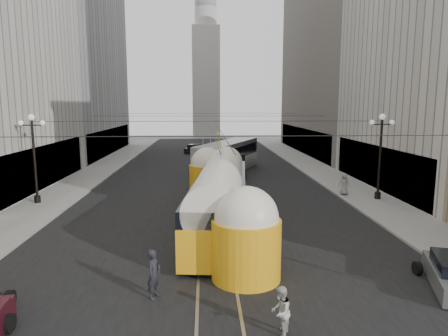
{
  "coord_description": "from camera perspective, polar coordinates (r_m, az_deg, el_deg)",
  "views": [
    {
      "loc": [
        -0.44,
        -10.84,
        7.15
      ],
      "look_at": [
        0.73,
        13.17,
        3.35
      ],
      "focal_mm": 32.0,
      "sensor_mm": 36.0,
      "label": 1
    }
  ],
  "objects": [
    {
      "name": "road",
      "position": [
        43.93,
        -2.18,
        -0.4
      ],
      "size": [
        20.0,
        85.0,
        0.02
      ],
      "primitive_type": "cube",
      "color": "black",
      "rests_on": "ground"
    },
    {
      "name": "distant_tower",
      "position": [
        91.18,
        -2.58,
        13.88
      ],
      "size": [
        6.0,
        6.0,
        31.36
      ],
      "color": "#B2AFA8",
      "rests_on": "ground"
    },
    {
      "name": "pedestrian_sidewalk_right",
      "position": [
        32.77,
        16.78,
        -2.2
      ],
      "size": [
        0.94,
        0.71,
        1.72
      ],
      "primitive_type": "imported",
      "rotation": [
        0.0,
        0.0,
        2.89
      ],
      "color": "gray",
      "rests_on": "sidewalk_right"
    },
    {
      "name": "lamppost_right_mid",
      "position": [
        31.84,
        21.43,
        2.22
      ],
      "size": [
        1.86,
        0.44,
        6.37
      ],
      "color": "black",
      "rests_on": "sidewalk_right"
    },
    {
      "name": "building_right_far",
      "position": [
        62.96,
        16.94,
        16.96
      ],
      "size": [
        12.6,
        32.6,
        32.6
      ],
      "color": "#514C47",
      "rests_on": "ground"
    },
    {
      "name": "city_bus",
      "position": [
        42.62,
        0.56,
        1.76
      ],
      "size": [
        7.61,
        13.41,
        3.28
      ],
      "color": "#A4A7A9",
      "rests_on": "ground"
    },
    {
      "name": "pedestrian_crossing_a",
      "position": [
        15.58,
        -9.98,
        -14.66
      ],
      "size": [
        0.67,
        0.8,
        1.87
      ],
      "primitive_type": "imported",
      "rotation": [
        0.0,
        0.0,
        1.19
      ],
      "color": "black",
      "rests_on": "ground"
    },
    {
      "name": "sedan_dark_far",
      "position": [
        60.65,
        -4.16,
        2.75
      ],
      "size": [
        3.25,
        4.49,
        1.31
      ],
      "color": "black",
      "rests_on": "ground"
    },
    {
      "name": "pedestrian_crossing_b",
      "position": [
        13.25,
        8.07,
        -19.66
      ],
      "size": [
        0.87,
        0.97,
        1.63
      ],
      "primitive_type": "imported",
      "rotation": [
        0.0,
        0.0,
        -1.96
      ],
      "color": "#B2B1A6",
      "rests_on": "ground"
    },
    {
      "name": "rail_right",
      "position": [
        43.94,
        -1.2,
        -0.39
      ],
      "size": [
        0.12,
        85.0,
        0.04
      ],
      "primitive_type": "cube",
      "color": "gray",
      "rests_on": "ground"
    },
    {
      "name": "building_left_far",
      "position": [
        62.42,
        -21.8,
        14.94
      ],
      "size": [
        12.6,
        28.6,
        28.6
      ],
      "color": "#999999",
      "rests_on": "ground"
    },
    {
      "name": "catenary",
      "position": [
        42.36,
        -2.05,
        7.26
      ],
      "size": [
        25.0,
        72.0,
        0.23
      ],
      "color": "black",
      "rests_on": "ground"
    },
    {
      "name": "rail_left",
      "position": [
        43.93,
        -3.16,
        -0.4
      ],
      "size": [
        0.12,
        85.0,
        0.04
      ],
      "primitive_type": "cube",
      "color": "gray",
      "rests_on": "ground"
    },
    {
      "name": "lamppost_left_mid",
      "position": [
        31.48,
        -25.5,
        1.89
      ],
      "size": [
        1.86,
        0.44,
        6.37
      ],
      "color": "black",
      "rests_on": "sidewalk_left"
    },
    {
      "name": "streetcar",
      "position": [
        23.82,
        -0.46,
        -3.65
      ],
      "size": [
        4.34,
        18.04,
        3.97
      ],
      "color": "orange",
      "rests_on": "ground"
    },
    {
      "name": "sedan_white_far",
      "position": [
        53.97,
        -0.33,
        1.99
      ],
      "size": [
        2.92,
        4.4,
        1.29
      ],
      "color": "white",
      "rests_on": "ground"
    },
    {
      "name": "sidewalk_left",
      "position": [
        48.76,
        -16.47,
        0.26
      ],
      "size": [
        4.0,
        72.0,
        0.15
      ],
      "primitive_type": "cube",
      "color": "gray",
      "rests_on": "ground"
    },
    {
      "name": "sidewalk_right",
      "position": [
        48.98,
        11.95,
        0.48
      ],
      "size": [
        4.0,
        72.0,
        0.15
      ],
      "primitive_type": "cube",
      "color": "gray",
      "rests_on": "ground"
    }
  ]
}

